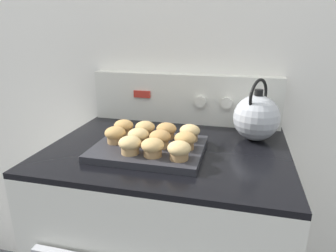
{
  "coord_description": "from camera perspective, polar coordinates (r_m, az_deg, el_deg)",
  "views": [
    {
      "loc": [
        0.23,
        -0.59,
        1.29
      ],
      "look_at": [
        0.0,
        0.31,
        0.99
      ],
      "focal_mm": 32.0,
      "sensor_mm": 36.0,
      "label": 1
    }
  ],
  "objects": [
    {
      "name": "muffin_r2_c0",
      "position": [
        1.05,
        -8.43,
        -0.21
      ],
      "size": [
        0.07,
        0.07,
        0.05
      ],
      "color": "tan",
      "rests_on": "muffin_pan"
    },
    {
      "name": "muffin_r2_c1",
      "position": [
        1.03,
        -4.39,
        -0.51
      ],
      "size": [
        0.07,
        0.07,
        0.05
      ],
      "color": "#A37A4C",
      "rests_on": "muffin_pan"
    },
    {
      "name": "muffin_r0_c1",
      "position": [
        0.89,
        -7.26,
        -3.56
      ],
      "size": [
        0.07,
        0.07,
        0.05
      ],
      "color": "tan",
      "rests_on": "muffin_pan"
    },
    {
      "name": "muffin_r1_c3",
      "position": [
        0.92,
        3.31,
        -2.73
      ],
      "size": [
        0.07,
        0.07,
        0.05
      ],
      "color": "olive",
      "rests_on": "muffin_pan"
    },
    {
      "name": "muffin_r0_c3",
      "position": [
        0.85,
        2.14,
        -4.62
      ],
      "size": [
        0.07,
        0.07,
        0.05
      ],
      "color": "#A37A4C",
      "rests_on": "muffin_pan"
    },
    {
      "name": "tea_kettle",
      "position": [
        1.09,
        16.53,
        1.69
      ],
      "size": [
        0.16,
        0.19,
        0.22
      ],
      "color": "#ADAFB5",
      "rests_on": "stove_range"
    },
    {
      "name": "muffin_r1_c1",
      "position": [
        0.96,
        -5.66,
        -1.97
      ],
      "size": [
        0.07,
        0.07,
        0.05
      ],
      "color": "tan",
      "rests_on": "muffin_pan"
    },
    {
      "name": "muffin_r0_c2",
      "position": [
        0.87,
        -2.94,
        -4.03
      ],
      "size": [
        0.07,
        0.07,
        0.05
      ],
      "color": "#A37A4C",
      "rests_on": "muffin_pan"
    },
    {
      "name": "muffin_r2_c3",
      "position": [
        0.99,
        4.18,
        -1.19
      ],
      "size": [
        0.07,
        0.07,
        0.05
      ],
      "color": "#A37A4C",
      "rests_on": "muffin_pan"
    },
    {
      "name": "muffin_r1_c0",
      "position": [
        0.98,
        -10.02,
        -1.62
      ],
      "size": [
        0.07,
        0.07,
        0.05
      ],
      "color": "#A37A4C",
      "rests_on": "muffin_pan"
    },
    {
      "name": "muffin_pan",
      "position": [
        0.96,
        -3.61,
        -4.32
      ],
      "size": [
        0.34,
        0.27,
        0.02
      ],
      "color": "#28282D",
      "rests_on": "stove_range"
    },
    {
      "name": "wall_back",
      "position": [
        1.26,
        3.77,
        13.88
      ],
      "size": [
        8.0,
        0.05,
        2.4
      ],
      "color": "white",
      "rests_on": "ground_plane"
    },
    {
      "name": "muffin_r1_c2",
      "position": [
        0.94,
        -1.53,
        -2.37
      ],
      "size": [
        0.07,
        0.07,
        0.05
      ],
      "color": "tan",
      "rests_on": "muffin_pan"
    },
    {
      "name": "muffin_r2_c2",
      "position": [
        1.01,
        -0.31,
        -0.84
      ],
      "size": [
        0.07,
        0.07,
        0.05
      ],
      "color": "#A37A4C",
      "rests_on": "muffin_pan"
    },
    {
      "name": "control_panel",
      "position": [
        1.24,
        3.23,
        5.22
      ],
      "size": [
        0.77,
        0.07,
        0.2
      ],
      "color": "silver",
      "rests_on": "stove_range"
    }
  ]
}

